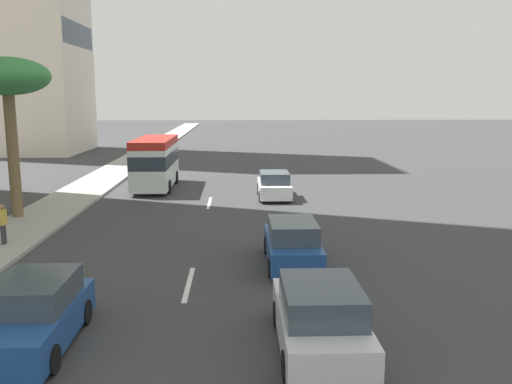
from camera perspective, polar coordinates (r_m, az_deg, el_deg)
The scene contains 11 objects.
ground_plane at distance 35.32m, azimuth -4.49°, elevation 0.56°, with size 198.00×198.00×0.00m, color #38383A.
sidewalk_right at distance 36.51m, azimuth -16.97°, elevation 0.58°, with size 162.00×3.10×0.15m, color #9E9B93.
lane_stripe_mid at distance 17.34m, azimuth -7.10°, elevation -9.59°, with size 3.20×0.16×0.01m, color silver.
lane_stripe_far at distance 29.96m, azimuth -4.93°, elevation -1.15°, with size 3.20×0.16×0.01m, color silver.
car_lead at distance 18.92m, azimuth 3.84°, elevation -5.47°, with size 4.22×1.81×1.60m.
car_second at distance 12.83m, azimuth 6.74°, elevation -13.12°, with size 4.37×1.94×1.65m.
car_third at distance 13.99m, azimuth -22.44°, elevation -11.89°, with size 4.13×1.90×1.62m.
car_fourth at distance 31.24m, azimuth 1.92°, elevation 0.69°, with size 4.07×1.84×1.53m.
minibus_fifth at distance 34.99m, azimuth -10.56°, elevation 3.23°, with size 6.83×2.33×3.20m.
pedestrian_mid_block at distance 23.10m, azimuth -25.14°, elevation -2.92°, with size 0.34×0.26×1.57m.
palm_tree at distance 27.73m, azimuth -24.73°, elevation 10.60°, with size 3.87×3.87×7.44m.
Camera 1 is at (-3.30, -1.54, 5.82)m, focal length 37.97 mm.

